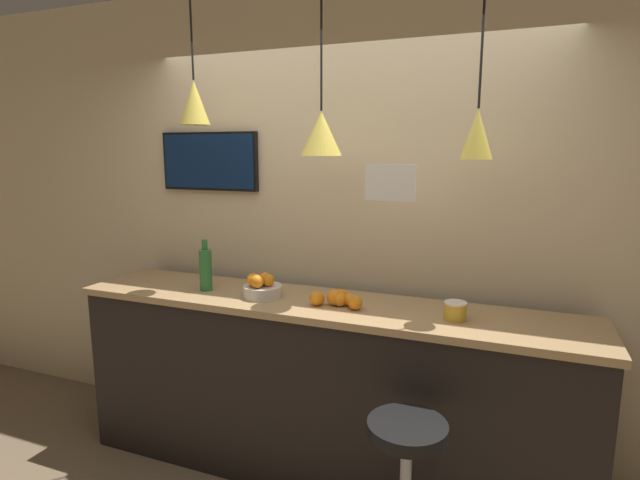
{
  "coord_description": "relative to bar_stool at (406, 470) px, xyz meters",
  "views": [
    {
      "loc": [
        0.99,
        -1.95,
        1.89
      ],
      "look_at": [
        0.0,
        0.55,
        1.41
      ],
      "focal_mm": 28.0,
      "sensor_mm": 36.0,
      "label": 1
    }
  ],
  "objects": [
    {
      "name": "spread_jar",
      "position": [
        0.13,
        0.48,
        0.6
      ],
      "size": [
        0.11,
        0.11,
        0.09
      ],
      "color": "gold",
      "rests_on": "service_counter"
    },
    {
      "name": "pendant_lamp_left",
      "position": [
        -1.4,
        0.54,
        1.66
      ],
      "size": [
        0.17,
        0.17,
        0.76
      ],
      "color": "black"
    },
    {
      "name": "back_wall",
      "position": [
        -0.61,
        0.91,
        0.94
      ],
      "size": [
        8.0,
        0.06,
        2.9
      ],
      "color": "beige",
      "rests_on": "ground_plane"
    },
    {
      "name": "pendant_lamp_right",
      "position": [
        0.18,
        0.54,
        1.47
      ],
      "size": [
        0.15,
        0.15,
        0.95
      ],
      "color": "black"
    },
    {
      "name": "orange_pile",
      "position": [
        -0.5,
        0.48,
        0.59
      ],
      "size": [
        0.3,
        0.2,
        0.09
      ],
      "color": "orange",
      "rests_on": "service_counter"
    },
    {
      "name": "bar_stool",
      "position": [
        0.0,
        0.0,
        0.0
      ],
      "size": [
        0.37,
        0.37,
        0.73
      ],
      "color": "#B7B7BC",
      "rests_on": "ground_plane"
    },
    {
      "name": "service_counter",
      "position": [
        -0.61,
        0.52,
        0.03
      ],
      "size": [
        2.92,
        0.57,
        1.06
      ],
      "color": "black",
      "rests_on": "ground_plane"
    },
    {
      "name": "hanging_menu_board",
      "position": [
        -0.18,
        0.32,
        1.24
      ],
      "size": [
        0.24,
        0.01,
        0.17
      ],
      "color": "white"
    },
    {
      "name": "fruit_bowl",
      "position": [
        -0.95,
        0.48,
        0.61
      ],
      "size": [
        0.22,
        0.22,
        0.14
      ],
      "color": "beige",
      "rests_on": "service_counter"
    },
    {
      "name": "pendant_lamp_middle",
      "position": [
        -0.61,
        0.54,
        1.48
      ],
      "size": [
        0.22,
        0.22,
        0.94
      ],
      "color": "black"
    },
    {
      "name": "mounted_tv",
      "position": [
        -1.53,
        0.86,
        1.31
      ],
      "size": [
        0.71,
        0.04,
        0.38
      ],
      "color": "black"
    },
    {
      "name": "juice_bottle",
      "position": [
        -1.34,
        0.48,
        0.68
      ],
      "size": [
        0.08,
        0.08,
        0.31
      ],
      "color": "#286B33",
      "rests_on": "service_counter"
    }
  ]
}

